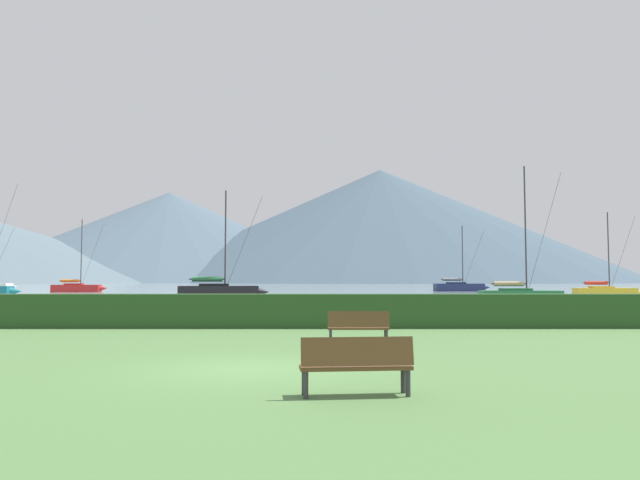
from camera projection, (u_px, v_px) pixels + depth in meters
name	position (u px, v px, depth m)	size (l,w,h in m)	color
ground_plane	(247.00, 369.00, 12.89)	(1000.00, 1000.00, 0.00)	#517A42
harbor_water	(312.00, 287.00, 149.62)	(320.00, 246.00, 0.00)	#8C9EA3
hedge_line	(280.00, 311.00, 23.90)	(80.00, 1.20, 1.28)	#284C23
sailboat_slip_1	(217.00, 291.00, 59.82)	(8.94, 3.98, 10.48)	black
sailboat_slip_3	(603.00, 291.00, 64.11)	(6.93, 2.29, 8.77)	gold
sailboat_slip_5	(75.00, 287.00, 88.99)	(7.71, 2.97, 10.44)	red
sailboat_slip_6	(458.00, 287.00, 94.40)	(8.52, 2.66, 10.00)	navy
sailboat_slip_8	(519.00, 295.00, 48.31)	(7.06, 2.17, 10.72)	#236B38
park_bench_near_path	(354.00, 363.00, 9.88)	(1.83, 0.66, 0.95)	brown
park_bench_under_tree	(356.00, 326.00, 17.74)	(1.75, 0.49, 0.95)	brown
distant_hill_central_peak	(167.00, 237.00, 373.42)	(238.86, 238.86, 54.11)	#4C6070
distant_hill_east_ridge	(378.00, 226.00, 379.14)	(299.88, 299.88, 68.63)	#425666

